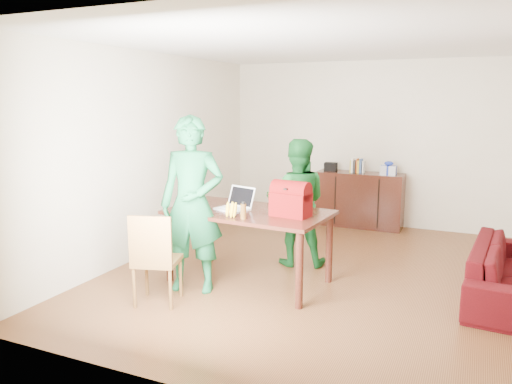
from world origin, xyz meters
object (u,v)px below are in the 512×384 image
at_px(person_near, 192,204).
at_px(person_far, 297,202).
at_px(table, 249,220).
at_px(bottle, 243,210).
at_px(chair, 157,277).
at_px(laptop, 232,206).
at_px(sofa, 511,272).
at_px(red_bag, 291,202).

bearing_deg(person_near, person_far, 45.60).
relative_size(table, bottle, 10.18).
bearing_deg(chair, laptop, 48.69).
xyz_separation_m(person_far, laptop, (-0.47, -0.88, 0.09)).
bearing_deg(sofa, bottle, 117.26).
relative_size(person_near, red_bag, 4.68).
xyz_separation_m(chair, red_bag, (1.13, 0.88, 0.71)).
bearing_deg(person_near, red_bag, 7.58).
bearing_deg(table, sofa, 18.51).
distance_m(chair, person_near, 0.85).
bearing_deg(table, laptop, -159.30).
height_order(laptop, bottle, laptop).
distance_m(table, chair, 1.21).
distance_m(person_near, sofa, 3.46).
xyz_separation_m(table, person_near, (-0.46, -0.47, 0.23)).
relative_size(person_far, bottle, 8.74).
xyz_separation_m(red_bag, sofa, (2.21, 0.75, -0.70)).
bearing_deg(person_near, laptop, 41.88).
bearing_deg(laptop, red_bag, 15.15).
relative_size(chair, bottle, 5.24).
height_order(bottle, red_bag, red_bag).
distance_m(person_near, person_far, 1.49).
height_order(person_far, red_bag, person_far).
bearing_deg(red_bag, person_far, 114.02).
bearing_deg(sofa, table, 109.02).
height_order(laptop, red_bag, red_bag).
bearing_deg(person_near, table, 30.83).
xyz_separation_m(person_near, sofa, (3.19, 1.15, -0.67)).
distance_m(person_far, red_bag, 0.94).
distance_m(person_near, bottle, 0.58).
height_order(chair, laptop, laptop).
relative_size(chair, laptop, 2.30).
bearing_deg(bottle, laptop, 132.21).
relative_size(laptop, red_bag, 1.02).
bearing_deg(bottle, table, 106.82).
xyz_separation_m(table, sofa, (2.74, 0.68, -0.44)).
xyz_separation_m(table, person_far, (0.28, 0.82, 0.07)).
relative_size(bottle, red_bag, 0.45).
height_order(table, laptop, laptop).
height_order(table, person_far, person_far).
xyz_separation_m(person_far, sofa, (2.46, -0.14, -0.51)).
bearing_deg(bottle, chair, -142.26).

